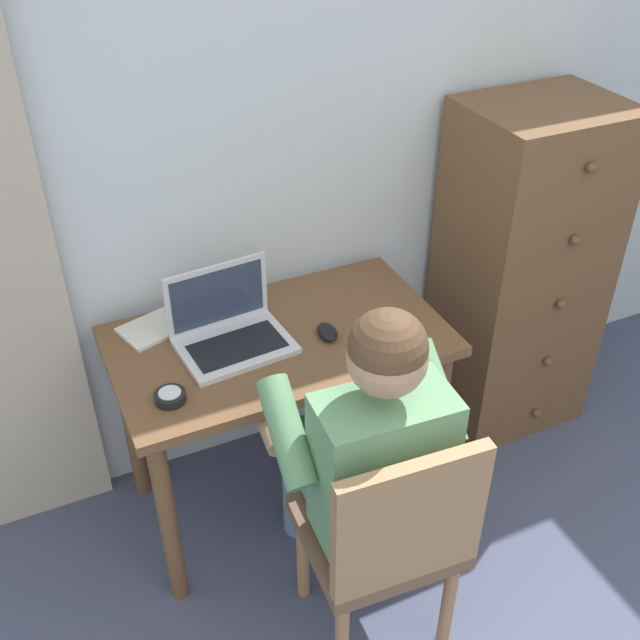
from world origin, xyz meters
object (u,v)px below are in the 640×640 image
Objects in this scene: computer_mouse at (327,332)px; notebook_pad at (155,328)px; dresser at (520,273)px; desk_clock at (170,397)px; desk at (280,366)px; chair at (388,535)px; laptop at (229,329)px; person_seated at (363,444)px.

computer_mouse is 0.48× the size of notebook_pad.
dresser reaches higher than computer_mouse.
desk is at bearing 21.43° from desk_clock.
chair is (0.05, -0.66, -0.14)m from desk.
dresser is 3.65× the size of laptop.
person_seated is at bearing -82.74° from desk.
notebook_pad is (-0.49, 0.27, -0.01)m from computer_mouse.
computer_mouse is at bearing -23.28° from desk.
computer_mouse reaches higher than notebook_pad.
chair is 0.72m from desk_clock.
notebook_pad is (-0.41, 0.68, 0.08)m from person_seated.
dresser is 1.45m from desk_clock.
notebook_pad is at bearing 149.52° from desk.
desk is 0.21m from computer_mouse.
laptop is (-0.20, 0.69, 0.31)m from chair.
laptop is at bearing -57.03° from notebook_pad.
person_seated is (0.06, -0.48, 0.05)m from desk.
desk_clock is at bearing -170.09° from dresser.
chair is at bearing -94.53° from computer_mouse.
notebook_pad is at bearing 175.39° from dresser.
computer_mouse is at bearing -170.04° from dresser.
notebook_pad is at bearing 155.85° from computer_mouse.
desk is 1.23× the size of chair.
computer_mouse is at bearing 78.69° from person_seated.
computer_mouse is (0.14, -0.06, 0.14)m from desk.
chair reaches higher than desk_clock.
desk is 0.23m from laptop.
computer_mouse is at bearing 81.14° from chair.
dresser is 0.90m from computer_mouse.
laptop is at bearing 105.96° from chair.
notebook_pad is (0.05, 0.36, -0.01)m from desk_clock.
computer_mouse is (0.08, 0.41, 0.09)m from person_seated.
computer_mouse is (0.09, 0.60, 0.27)m from chair.
dresser is 1.19m from laptop.
person_seated reaches higher than computer_mouse.
chair is 8.64× the size of computer_mouse.
person_seated is at bearing -149.55° from dresser.
person_seated reaches higher than desk_clock.
person_seated reaches higher than desk.
chair is at bearing -85.60° from desk.
desk_clock is at bearing 131.61° from chair.
laptop is (-0.21, 0.51, 0.13)m from person_seated.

